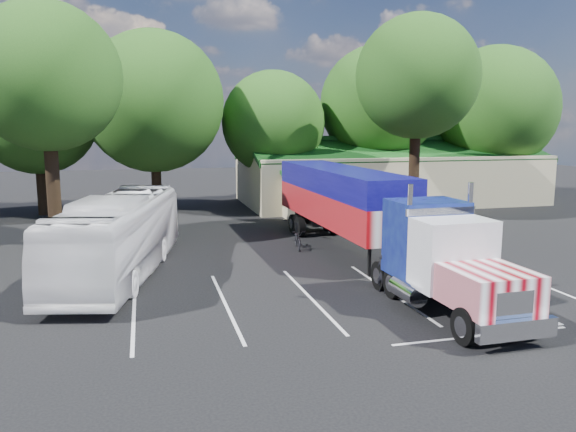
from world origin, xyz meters
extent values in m
plane|color=black|center=(0.00, 0.00, 0.00)|extent=(120.00, 120.00, 0.00)
cube|color=#BFB48E|center=(14.00, 18.00, 2.00)|extent=(24.00, 11.00, 4.00)
cube|color=#144717|center=(14.00, 15.60, 4.50)|extent=(24.20, 6.25, 2.10)
cube|color=#144717|center=(14.00, 20.40, 4.50)|extent=(24.20, 6.25, 2.10)
cube|color=#BFB48E|center=(6.00, 12.30, 1.40)|extent=(5.00, 2.50, 2.80)
cube|color=#144717|center=(6.00, 11.00, 2.90)|extent=(5.40, 3.19, 0.80)
cylinder|color=black|center=(-13.00, 17.80, 2.00)|extent=(0.70, 0.70, 4.00)
sphere|color=#1A4A15|center=(-13.00, 17.80, 7.15)|extent=(8.40, 8.40, 8.40)
cylinder|color=black|center=(-5.00, 16.20, 2.15)|extent=(0.70, 0.70, 4.30)
sphere|color=#1A4A15|center=(-5.00, 16.20, 8.05)|extent=(10.00, 10.00, 10.00)
cylinder|color=black|center=(4.00, 17.50, 1.80)|extent=(0.70, 0.70, 3.60)
sphere|color=#1A4A15|center=(4.00, 17.50, 6.60)|extent=(8.00, 8.00, 8.00)
cylinder|color=black|center=(13.00, 18.00, 2.25)|extent=(0.70, 0.70, 4.50)
sphere|color=#1A4A15|center=(13.00, 18.00, 8.10)|extent=(9.60, 9.60, 9.60)
cylinder|color=black|center=(23.00, 16.80, 1.95)|extent=(0.70, 0.70, 3.90)
sphere|color=#1A4A15|center=(23.00, 16.80, 7.80)|extent=(10.40, 10.40, 10.40)
cylinder|color=black|center=(-10.50, 6.00, 3.00)|extent=(0.70, 0.70, 6.00)
sphere|color=#1A4A15|center=(-10.50, 6.00, 8.85)|extent=(7.60, 7.60, 7.60)
cylinder|color=black|center=(11.50, 8.50, 3.25)|extent=(0.70, 0.70, 6.50)
sphere|color=#1A4A15|center=(11.50, 8.50, 9.50)|extent=(8.00, 8.00, 8.00)
cube|color=black|center=(4.14, -8.48, 0.77)|extent=(1.17, 7.21, 0.26)
cube|color=white|center=(4.22, -12.33, 0.67)|extent=(2.57, 0.31, 0.56)
cube|color=white|center=(4.21, -12.12, 1.28)|extent=(1.23, 0.15, 0.92)
cube|color=white|center=(4.19, -10.94, 1.49)|extent=(2.41, 2.51, 1.18)
cube|color=silver|center=(4.15, -8.89, 2.11)|extent=(2.60, 1.70, 2.36)
cube|color=black|center=(4.16, -9.56, 2.62)|extent=(2.36, 0.13, 1.03)
cube|color=white|center=(4.13, -8.02, 3.44)|extent=(2.67, 0.16, 0.26)
cube|color=#0D115B|center=(4.11, -7.04, 2.31)|extent=(2.61, 2.11, 2.77)
cylinder|color=white|center=(2.95, -7.99, 2.67)|extent=(0.19, 0.19, 3.49)
cylinder|color=white|center=(5.31, -7.94, 2.67)|extent=(0.19, 0.19, 3.49)
cylinder|color=white|center=(2.75, -8.40, 0.77)|extent=(0.71, 1.66, 0.68)
cylinder|color=white|center=(5.52, -8.35, 0.77)|extent=(0.71, 1.66, 0.68)
cube|color=white|center=(3.92, 1.89, 2.21)|extent=(2.94, 13.20, 1.54)
cube|color=#0C095E|center=(3.92, 1.89, 3.59)|extent=(2.94, 13.20, 1.23)
cube|color=black|center=(3.84, 6.21, 0.87)|extent=(1.31, 3.62, 0.36)
cube|color=black|center=(3.32, -3.67, 0.72)|extent=(0.13, 0.13, 1.44)
cube|color=black|center=(4.76, -3.64, 0.72)|extent=(0.13, 0.13, 1.44)
cube|color=white|center=(3.79, 8.57, 0.46)|extent=(2.47, 0.17, 0.12)
cylinder|color=black|center=(3.12, -11.48, 0.56)|extent=(0.38, 1.14, 1.13)
cylinder|color=black|center=(5.28, -11.43, 0.56)|extent=(0.38, 1.14, 1.13)
cylinder|color=black|center=(3.02, -6.75, 0.56)|extent=(0.38, 1.14, 1.13)
cylinder|color=black|center=(5.18, -6.71, 0.56)|extent=(0.38, 1.14, 1.13)
cylinder|color=black|center=(3.00, -5.62, 0.56)|extent=(0.38, 1.14, 1.13)
cylinder|color=black|center=(5.16, -5.58, 0.56)|extent=(0.38, 1.14, 1.13)
cylinder|color=black|center=(2.77, 5.36, 0.56)|extent=(0.38, 1.14, 1.13)
cylinder|color=black|center=(4.93, 5.41, 0.56)|extent=(0.38, 1.14, 1.13)
cylinder|color=black|center=(2.75, 6.60, 0.56)|extent=(0.38, 1.14, 1.13)
cylinder|color=black|center=(4.91, 6.64, 0.56)|extent=(0.38, 1.14, 1.13)
imported|color=black|center=(2.92, -6.00, 0.77)|extent=(0.57, 0.66, 1.54)
imported|color=black|center=(1.80, 2.33, 0.51)|extent=(0.94, 2.01, 1.02)
imported|color=silver|center=(-7.00, -0.83, 1.73)|extent=(5.60, 12.76, 3.46)
imported|color=#94979B|center=(10.32, 14.00, 0.76)|extent=(4.89, 3.01, 1.52)
camera|label=1|loc=(-5.88, -25.41, 6.41)|focal=35.00mm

